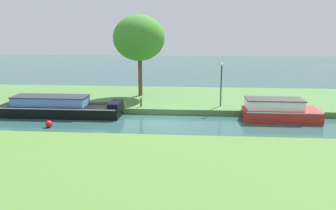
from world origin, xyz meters
TOP-DOWN VIEW (x-y plane):
  - ground_plane at (0.00, 0.00)m, footprint 120.00×120.00m
  - riverbank_far at (0.00, 7.00)m, footprint 72.00×10.00m
  - riverbank_near at (0.00, -9.00)m, footprint 72.00×10.00m
  - red_barge at (7.74, 1.20)m, footprint 4.94×2.25m
  - black_narrowboat at (-7.44, 1.20)m, footprint 8.58×2.28m
  - willow_tree_left at (-2.60, 6.90)m, footprint 4.27×4.68m
  - lamp_post at (4.02, 3.45)m, footprint 0.24×0.24m
  - mooring_post_near at (-1.86, 2.78)m, footprint 0.13×0.13m
  - channel_buoy at (-6.94, -1.79)m, footprint 0.43×0.43m

SIDE VIEW (x-z plane):
  - ground_plane at x=0.00m, z-range 0.00..0.00m
  - riverbank_far at x=0.00m, z-range 0.00..0.40m
  - riverbank_near at x=0.00m, z-range 0.00..0.40m
  - channel_buoy at x=-6.94m, z-range 0.00..0.43m
  - black_narrowboat at x=-7.44m, z-range -0.11..1.30m
  - red_barge at x=7.74m, z-range -0.09..1.37m
  - mooring_post_near at x=-1.86m, z-range 0.40..1.05m
  - lamp_post at x=4.02m, z-range 0.79..4.03m
  - willow_tree_left at x=-2.60m, z-range 1.88..8.68m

